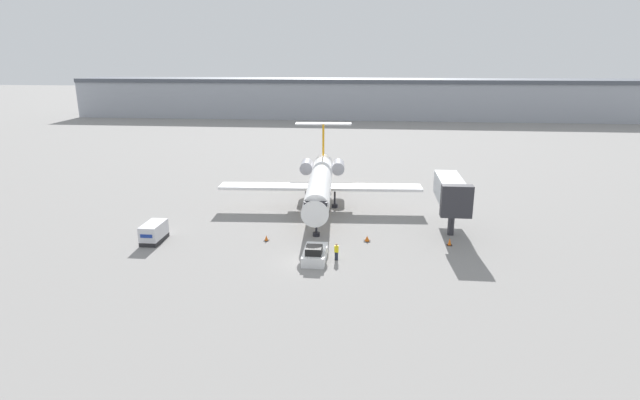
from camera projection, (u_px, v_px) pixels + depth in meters
name	position (u px, v px, depth m)	size (l,w,h in m)	color
ground_plane	(310.00, 262.00, 47.54)	(600.00, 600.00, 0.00)	gray
terminal_building	(355.00, 98.00, 160.62)	(180.00, 16.80, 12.41)	#9EA3AD
airplane_main	(320.00, 182.00, 63.55)	(25.86, 26.30, 9.60)	white
pushback_tug	(315.00, 254.00, 47.89)	(2.16, 4.52, 1.71)	silver
luggage_cart	(154.00, 232.00, 52.62)	(1.83, 3.62, 2.03)	#232326
worker_near_tug	(336.00, 251.00, 47.79)	(0.40, 0.24, 1.70)	#232838
traffic_cone_left	(266.00, 238.00, 53.04)	(0.52, 0.52, 0.61)	black
traffic_cone_right	(367.00, 239.00, 52.88)	(0.70, 0.70, 0.61)	black
traffic_cone_mid	(450.00, 242.00, 51.72)	(0.53, 0.53, 0.79)	black
jet_bridge	(451.00, 192.00, 55.26)	(3.20, 9.66, 6.19)	#2D2D33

